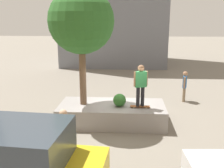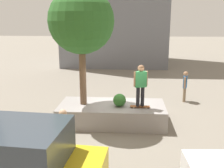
% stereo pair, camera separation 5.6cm
% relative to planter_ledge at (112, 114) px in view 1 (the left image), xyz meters
% --- Properties ---
extents(ground_plane, '(120.00, 120.00, 0.00)m').
position_rel_planter_ledge_xyz_m(ground_plane, '(-0.31, -0.07, -0.41)').
color(ground_plane, gray).
extents(planter_ledge, '(4.48, 2.08, 0.83)m').
position_rel_planter_ledge_xyz_m(planter_ledge, '(0.00, 0.00, 0.00)').
color(planter_ledge, gray).
rests_on(planter_ledge, ground).
extents(plaza_tree, '(2.64, 2.64, 4.78)m').
position_rel_planter_ledge_xyz_m(plaza_tree, '(1.22, -0.00, 3.85)').
color(plaza_tree, brown).
rests_on(plaza_tree, planter_ledge).
extents(boxwood_shrub, '(0.54, 0.54, 0.54)m').
position_rel_planter_ledge_xyz_m(boxwood_shrub, '(-0.33, 0.21, 0.68)').
color(boxwood_shrub, '#2D6628').
rests_on(boxwood_shrub, planter_ledge).
extents(skateboard, '(0.80, 0.23, 0.07)m').
position_rel_planter_ledge_xyz_m(skateboard, '(-1.17, 0.34, 0.47)').
color(skateboard, brown).
rests_on(skateboard, planter_ledge).
extents(skateboarder, '(0.56, 0.31, 1.71)m').
position_rel_planter_ledge_xyz_m(skateboarder, '(-1.17, 0.34, 1.47)').
color(skateboarder, black).
rests_on(skateboarder, skateboard).
extents(pedestrian_crossing, '(0.30, 0.55, 1.67)m').
position_rel_planter_ledge_xyz_m(pedestrian_crossing, '(-3.70, -3.29, 0.55)').
color(pedestrian_crossing, '#847056').
rests_on(pedestrian_crossing, ground).
extents(passerby_with_bag, '(0.25, 0.54, 1.60)m').
position_rel_planter_ledge_xyz_m(passerby_with_bag, '(1.35, 2.91, 0.51)').
color(passerby_with_bag, '#8C9EB7').
rests_on(passerby_with_bag, ground).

